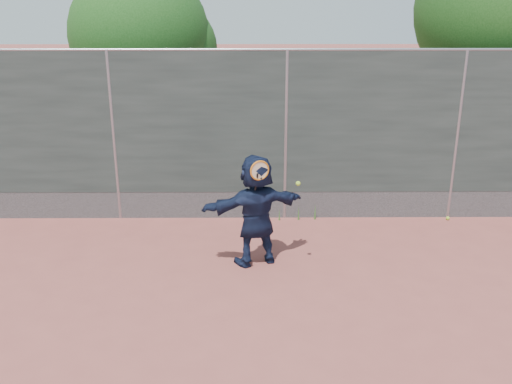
{
  "coord_description": "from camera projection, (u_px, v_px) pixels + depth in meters",
  "views": [
    {
      "loc": [
        -0.59,
        -6.2,
        3.91
      ],
      "look_at": [
        -0.53,
        1.68,
        1.14
      ],
      "focal_mm": 40.0,
      "sensor_mm": 36.0,
      "label": 1
    }
  ],
  "objects": [
    {
      "name": "ball_ground",
      "position": [
        448.0,
        218.0,
        10.32
      ],
      "size": [
        0.07,
        0.07,
        0.07
      ],
      "primitive_type": "sphere",
      "color": "#A6D72F",
      "rests_on": "ground"
    },
    {
      "name": "ground",
      "position": [
        299.0,
        322.0,
        7.15
      ],
      "size": [
        80.0,
        80.0,
        0.0
      ],
      "primitive_type": "plane",
      "color": "#9E4C42",
      "rests_on": "ground"
    },
    {
      "name": "swing_action",
      "position": [
        263.0,
        173.0,
        8.03
      ],
      "size": [
        0.72,
        0.19,
        0.51
      ],
      "color": "orange",
      "rests_on": "ground"
    },
    {
      "name": "tree_left",
      "position": [
        148.0,
        39.0,
        12.33
      ],
      "size": [
        3.15,
        3.0,
        4.53
      ],
      "color": "#382314",
      "rests_on": "ground"
    },
    {
      "name": "player",
      "position": [
        256.0,
        210.0,
        8.44
      ],
      "size": [
        1.66,
        1.03,
        1.71
      ],
      "primitive_type": "imported",
      "rotation": [
        0.0,
        0.0,
        3.5
      ],
      "color": "#141D39",
      "rests_on": "ground"
    },
    {
      "name": "weed_clump",
      "position": [
        301.0,
        213.0,
        10.3
      ],
      "size": [
        0.68,
        0.07,
        0.3
      ],
      "color": "#387226",
      "rests_on": "ground"
    },
    {
      "name": "fence",
      "position": [
        286.0,
        133.0,
        9.92
      ],
      "size": [
        20.0,
        0.06,
        3.03
      ],
      "color": "#38423D",
      "rests_on": "ground"
    }
  ]
}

